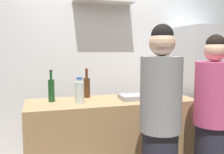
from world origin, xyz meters
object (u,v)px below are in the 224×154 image
at_px(refrigerator, 201,92).
at_px(water_bottle_plastic, 80,92).
at_px(person_pink_top, 212,121).
at_px(baking_pan, 135,97).
at_px(person_grey_hoodie, 160,126).
at_px(wine_bottle_amber_glass, 87,87).
at_px(wine_bottle_green_glass, 51,90).
at_px(utensil_holder, 177,93).

xyz_separation_m(refrigerator, water_bottle_plastic, (-1.72, -0.36, 0.15)).
distance_m(water_bottle_plastic, person_pink_top, 1.31).
bearing_deg(baking_pan, person_grey_hoodie, -94.74).
relative_size(wine_bottle_amber_glass, wine_bottle_green_glass, 0.99).
distance_m(utensil_holder, wine_bottle_green_glass, 1.38).
relative_size(refrigerator, person_pink_top, 1.10).
distance_m(water_bottle_plastic, person_grey_hoodie, 0.90).
xyz_separation_m(utensil_holder, wine_bottle_amber_glass, (-0.97, 0.32, 0.07)).
xyz_separation_m(utensil_holder, person_grey_hoodie, (-0.53, -0.63, -0.15)).
bearing_deg(wine_bottle_green_glass, person_pink_top, -26.82).
distance_m(refrigerator, wine_bottle_amber_glass, 1.60).
bearing_deg(person_pink_top, refrigerator, 8.56).
height_order(refrigerator, baking_pan, refrigerator).
distance_m(utensil_holder, person_pink_top, 0.56).
height_order(refrigerator, person_pink_top, refrigerator).
relative_size(wine_bottle_green_glass, person_grey_hoodie, 0.20).
bearing_deg(baking_pan, water_bottle_plastic, -177.54).
height_order(refrigerator, wine_bottle_green_glass, refrigerator).
distance_m(utensil_holder, water_bottle_plastic, 1.10).
distance_m(refrigerator, utensil_holder, 0.75).
bearing_deg(water_bottle_plastic, wine_bottle_amber_glass, 65.65).
xyz_separation_m(baking_pan, person_pink_top, (0.53, -0.60, -0.15)).
height_order(wine_bottle_green_glass, water_bottle_plastic, wine_bottle_green_glass).
distance_m(baking_pan, wine_bottle_green_glass, 0.91).
height_order(baking_pan, wine_bottle_green_glass, wine_bottle_green_glass).
relative_size(wine_bottle_green_glass, water_bottle_plastic, 1.26).
bearing_deg(water_bottle_plastic, utensil_holder, -2.41).
xyz_separation_m(refrigerator, baking_pan, (-1.10, -0.34, 0.06)).
height_order(baking_pan, person_pink_top, person_pink_top).
bearing_deg(refrigerator, water_bottle_plastic, -168.00).
height_order(wine_bottle_green_glass, person_pink_top, person_pink_top).
height_order(wine_bottle_green_glass, person_grey_hoodie, person_grey_hoodie).
distance_m(baking_pan, person_grey_hoodie, 0.71).
relative_size(wine_bottle_amber_glass, person_grey_hoodie, 0.20).
distance_m(refrigerator, person_pink_top, 1.10).
distance_m(utensil_holder, wine_bottle_amber_glass, 1.03).
bearing_deg(wine_bottle_green_glass, wine_bottle_amber_glass, 17.97).
height_order(utensil_holder, person_grey_hoodie, person_grey_hoodie).
bearing_deg(wine_bottle_green_glass, water_bottle_plastic, -28.69).
bearing_deg(wine_bottle_amber_glass, person_grey_hoodie, -65.33).
relative_size(wine_bottle_green_glass, person_pink_top, 0.21).
xyz_separation_m(refrigerator, wine_bottle_amber_glass, (-1.59, -0.09, 0.15)).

